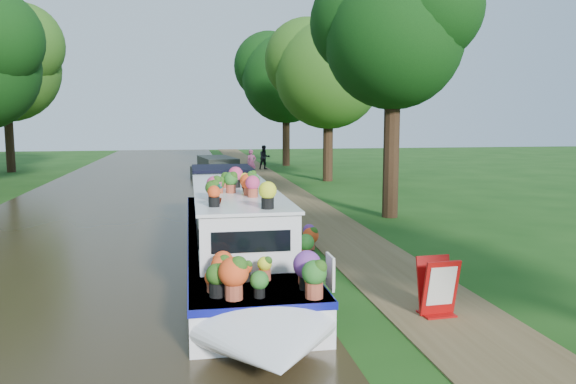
% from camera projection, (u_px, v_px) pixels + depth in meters
% --- Properties ---
extents(ground, '(100.00, 100.00, 0.00)m').
position_uv_depth(ground, '(303.00, 238.00, 16.65)').
color(ground, '#153E0F').
rests_on(ground, ground).
extents(canal_water, '(10.00, 100.00, 0.02)m').
position_uv_depth(canal_water, '(92.00, 246.00, 15.61)').
color(canal_water, black).
rests_on(canal_water, ground).
extents(towpath, '(2.20, 100.00, 0.03)m').
position_uv_depth(towpath, '(342.00, 236.00, 16.85)').
color(towpath, brown).
rests_on(towpath, ground).
extents(plant_boat, '(2.29, 13.52, 2.29)m').
position_uv_depth(plant_boat, '(235.00, 232.00, 13.27)').
color(plant_boat, white).
rests_on(plant_boat, canal_water).
extents(tree_near_overhang, '(5.52, 5.28, 8.99)m').
position_uv_depth(tree_near_overhang, '(393.00, 29.00, 19.44)').
color(tree_near_overhang, black).
rests_on(tree_near_overhang, ground).
extents(tree_near_mid, '(6.90, 6.60, 9.40)m').
position_uv_depth(tree_near_mid, '(328.00, 66.00, 31.32)').
color(tree_near_mid, black).
rests_on(tree_near_mid, ground).
extents(tree_near_far, '(7.59, 7.26, 10.30)m').
position_uv_depth(tree_near_far, '(286.00, 72.00, 41.90)').
color(tree_near_far, black).
rests_on(tree_near_far, ground).
extents(tree_far_d, '(8.05, 7.70, 10.85)m').
position_uv_depth(tree_far_d, '(5.00, 59.00, 36.62)').
color(tree_far_d, black).
rests_on(tree_far_d, ground).
extents(second_boat, '(2.98, 7.59, 1.42)m').
position_uv_depth(second_boat, '(218.00, 173.00, 30.98)').
color(second_boat, black).
rests_on(second_boat, canal_water).
extents(sandwich_board, '(0.66, 0.55, 1.03)m').
position_uv_depth(sandwich_board, '(438.00, 289.00, 9.97)').
color(sandwich_board, '#A10B0B').
rests_on(sandwich_board, towpath).
extents(pedestrian_pink, '(0.67, 0.51, 1.63)m').
position_uv_depth(pedestrian_pink, '(251.00, 163.00, 34.54)').
color(pedestrian_pink, '#ED617A').
rests_on(pedestrian_pink, towpath).
extents(pedestrian_dark, '(0.93, 0.79, 1.68)m').
position_uv_depth(pedestrian_dark, '(264.00, 157.00, 39.07)').
color(pedestrian_dark, black).
rests_on(pedestrian_dark, towpath).
extents(verge_plant, '(0.35, 0.31, 0.39)m').
position_uv_depth(verge_plant, '(270.00, 206.00, 21.46)').
color(verge_plant, '#346E21').
rests_on(verge_plant, ground).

